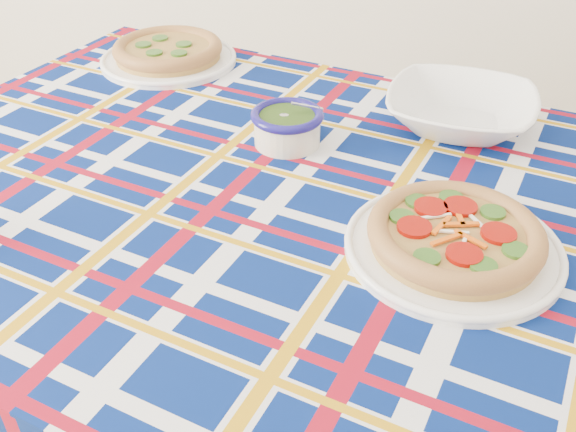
% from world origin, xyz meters
% --- Properties ---
extents(dining_table, '(1.97, 1.58, 0.80)m').
position_xyz_m(dining_table, '(0.54, 0.36, 0.72)').
color(dining_table, brown).
rests_on(dining_table, floor).
extents(tablecloth, '(2.01, 1.63, 0.11)m').
position_xyz_m(tablecloth, '(0.54, 0.36, 0.75)').
color(tablecloth, '#05185A').
rests_on(tablecloth, dining_table).
extents(main_focaccia_plate, '(0.39, 0.39, 0.06)m').
position_xyz_m(main_focaccia_plate, '(0.73, 0.26, 0.84)').
color(main_focaccia_plate, '#AF813E').
rests_on(main_focaccia_plate, tablecloth).
extents(pesto_bowl, '(0.16, 0.16, 0.08)m').
position_xyz_m(pesto_bowl, '(0.44, 0.56, 0.85)').
color(pesto_bowl, '#1F370F').
rests_on(pesto_bowl, tablecloth).
extents(serving_bowl, '(0.35, 0.35, 0.07)m').
position_xyz_m(serving_bowl, '(0.77, 0.67, 0.84)').
color(serving_bowl, white).
rests_on(serving_bowl, tablecloth).
extents(second_focaccia_plate, '(0.42, 0.42, 0.06)m').
position_xyz_m(second_focaccia_plate, '(0.11, 0.93, 0.84)').
color(second_focaccia_plate, '#AF813E').
rests_on(second_focaccia_plate, tablecloth).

